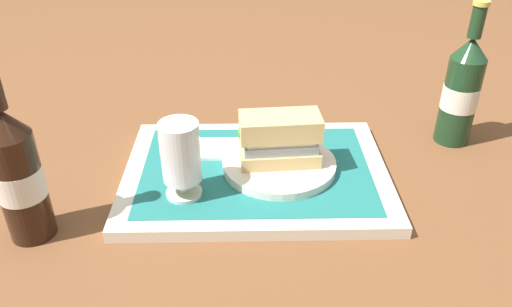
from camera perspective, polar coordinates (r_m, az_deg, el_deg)
ground_plane at (r=0.87m, az=0.00°, el=-2.81°), size 3.00×3.00×0.00m
tray at (r=0.86m, az=0.00°, el=-2.26°), size 0.44×0.32×0.02m
placemat at (r=0.86m, az=0.00°, el=-1.68°), size 0.38×0.27×0.00m
plate at (r=0.85m, az=2.61°, el=-1.20°), size 0.19×0.19×0.01m
sandwich at (r=0.83m, az=2.46°, el=1.70°), size 0.14×0.07×0.08m
beer_glass at (r=0.77m, az=-8.40°, el=-0.48°), size 0.06×0.06×0.12m
napkin_folded at (r=0.91m, az=-4.71°, el=0.53°), size 0.09×0.07×0.01m
beer_bottle at (r=0.76m, az=-25.15°, el=-2.09°), size 0.07×0.07×0.27m
second_bottle at (r=1.00m, az=22.04°, el=6.60°), size 0.07×0.07×0.27m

